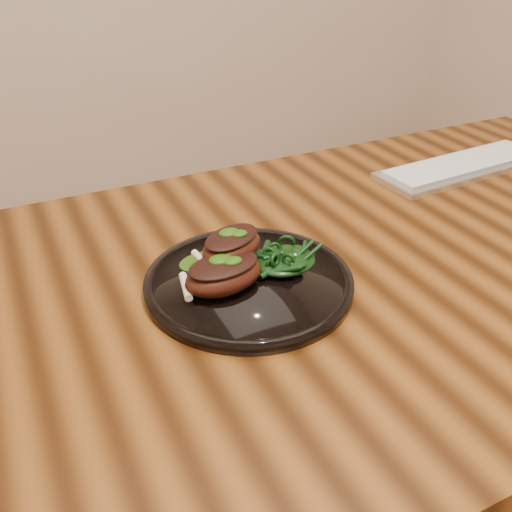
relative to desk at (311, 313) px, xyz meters
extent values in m
cube|color=black|center=(0.00, 0.00, 0.06)|extent=(1.60, 0.80, 0.04)
cylinder|color=#3B160D|center=(0.74, 0.34, -0.31)|extent=(0.06, 0.06, 0.71)
cylinder|color=black|center=(-0.11, 0.00, 0.09)|extent=(0.29, 0.29, 0.02)
torus|color=black|center=(-0.11, 0.00, 0.09)|extent=(0.28, 0.28, 0.01)
cylinder|color=black|center=(-0.11, 0.00, 0.10)|extent=(0.19, 0.19, 0.00)
ellipsoid|color=#3D160B|center=(-0.15, -0.01, 0.12)|extent=(0.12, 0.08, 0.04)
ellipsoid|color=black|center=(-0.15, -0.01, 0.14)|extent=(0.11, 0.07, 0.01)
cylinder|color=beige|center=(-0.20, 0.00, 0.11)|extent=(0.02, 0.05, 0.01)
ellipsoid|color=#163F06|center=(-0.15, -0.01, 0.14)|extent=(0.03, 0.02, 0.01)
ellipsoid|color=#3D160B|center=(-0.12, 0.02, 0.14)|extent=(0.12, 0.10, 0.04)
ellipsoid|color=black|center=(-0.12, 0.02, 0.15)|extent=(0.10, 0.09, 0.01)
cylinder|color=beige|center=(-0.16, 0.02, 0.13)|extent=(0.01, 0.05, 0.01)
ellipsoid|color=#163F06|center=(-0.12, 0.02, 0.16)|extent=(0.03, 0.02, 0.01)
ellipsoid|color=#163F06|center=(-0.14, 0.06, 0.10)|extent=(0.08, 0.05, 0.01)
ellipsoid|color=black|center=(-0.05, 0.00, 0.11)|extent=(0.09, 0.08, 0.02)
cube|color=silver|center=(0.45, 0.18, 0.09)|extent=(0.38, 0.14, 0.01)
cube|color=white|center=(0.45, 0.18, 0.10)|extent=(0.35, 0.11, 0.01)
camera|label=1|loc=(-0.38, -0.59, 0.53)|focal=40.00mm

